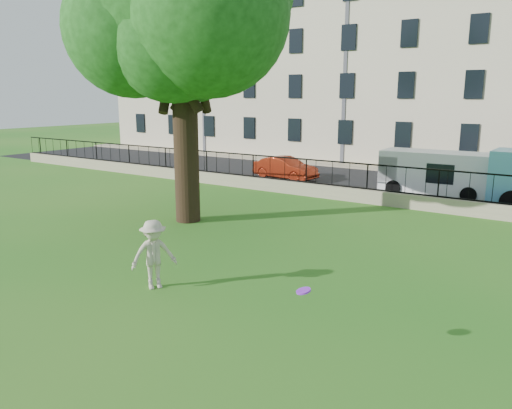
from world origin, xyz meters
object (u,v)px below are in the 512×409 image
Objects in this scene: man at (154,255)px; white_van at (435,174)px; tree at (180,5)px; red_sedan at (285,168)px; frisbee at (303,291)px.

white_van is (2.53, 15.64, 0.17)m from man.
tree is 6.62× the size of man.
red_sedan is (-5.63, 15.64, -0.23)m from man.
red_sedan is at bearing 178.39° from white_van.
man reaches higher than red_sedan.
tree is 12.42m from red_sedan.
man is 15.84m from white_van.
frisbee is (8.46, -6.33, -6.44)m from tree.
white_van is (6.46, 10.09, -6.64)m from tree.
white_van is (-2.00, 16.42, -0.20)m from frisbee.
man is at bearing -100.80° from white_van.
white_van is at bearing 57.34° from tree.
tree is at bearing 143.20° from frisbee.
frisbee is 16.54m from white_van.
man reaches higher than frisbee.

